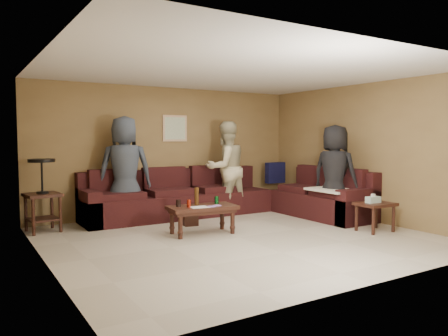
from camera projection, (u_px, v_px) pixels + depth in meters
name	position (u px, v px, depth m)	size (l,w,h in m)	color
room	(240.00, 128.00, 6.51)	(5.60, 5.50, 2.50)	beige
sectional_sofa	(231.00, 200.00, 8.32)	(4.65, 2.90, 0.97)	#331112
coffee_table	(202.00, 210.00, 6.87)	(1.12, 0.65, 0.73)	#331811
end_table_left	(42.00, 194.00, 7.00)	(0.58, 0.58, 1.18)	#331811
side_table_right	(375.00, 207.00, 7.03)	(0.59, 0.49, 0.62)	#331811
waste_bin	(190.00, 217.00, 7.55)	(0.24, 0.24, 0.29)	#331811
wall_art	(175.00, 128.00, 8.67)	(0.52, 0.04, 0.52)	tan
person_left	(125.00, 170.00, 7.70)	(0.93, 0.60, 1.90)	#2F3641
person_middle	(226.00, 168.00, 8.59)	(0.89, 0.69, 1.83)	#BCB38B
person_right	(335.00, 173.00, 7.90)	(0.85, 0.56, 1.75)	black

